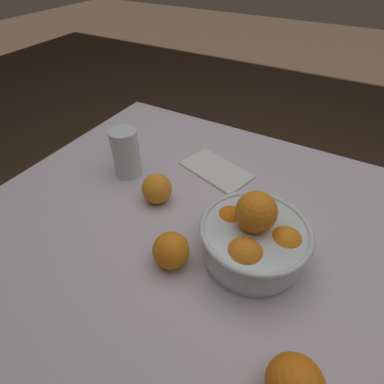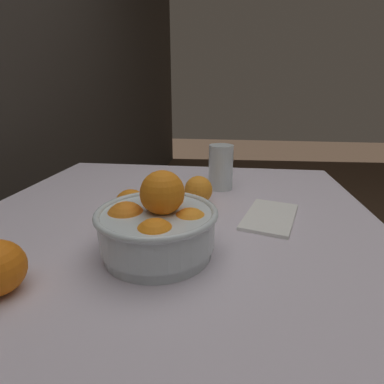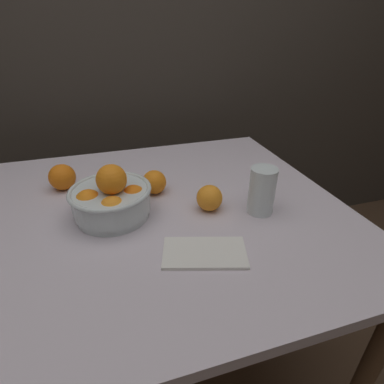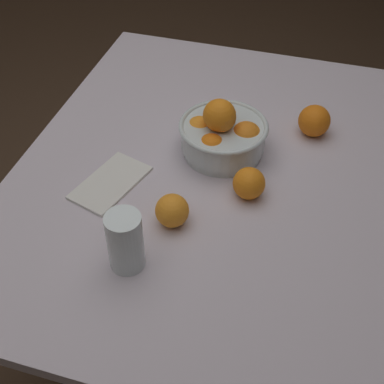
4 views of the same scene
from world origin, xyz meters
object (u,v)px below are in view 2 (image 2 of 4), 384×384
Objects in this scene: orange_loose_aside at (198,190)px; juice_glass at (221,169)px; fruit_bowl at (158,224)px; orange_loose_near_bowl at (131,205)px.

juice_glass is at bearing -21.61° from orange_loose_aside.
fruit_bowl is at bearing 170.55° from orange_loose_aside.
juice_glass is (0.40, -0.10, 0.00)m from fruit_bowl.
juice_glass is at bearing -13.67° from fruit_bowl.
orange_loose_near_bowl is (0.14, 0.10, -0.02)m from fruit_bowl.
fruit_bowl reaches higher than juice_glass.
fruit_bowl is at bearing 166.33° from juice_glass.
juice_glass is 0.15m from orange_loose_aside.
orange_loose_near_bowl is 0.20m from orange_loose_aside.
fruit_bowl is 1.64× the size of juice_glass.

